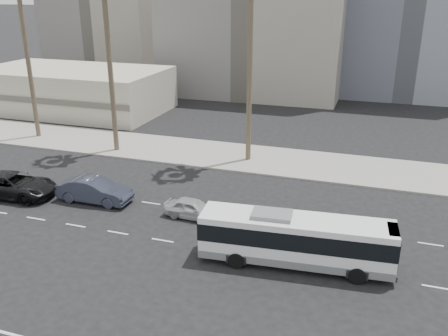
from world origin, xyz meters
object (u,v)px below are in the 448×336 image
at_px(city_bus, 296,239).
at_px(car_b, 95,190).
at_px(car_a, 193,208).
at_px(car_c, 13,185).

relative_size(city_bus, car_b, 1.99).
bearing_deg(car_a, car_b, 91.91).
relative_size(car_a, car_c, 0.62).
bearing_deg(car_c, city_bus, -102.00).
bearing_deg(car_a, city_bus, -112.17).
height_order(city_bus, car_a, city_bus).
bearing_deg(car_b, city_bus, -104.79).
relative_size(city_bus, car_a, 2.73).
distance_m(city_bus, car_a, 8.10).
bearing_deg(car_b, car_c, 98.87).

